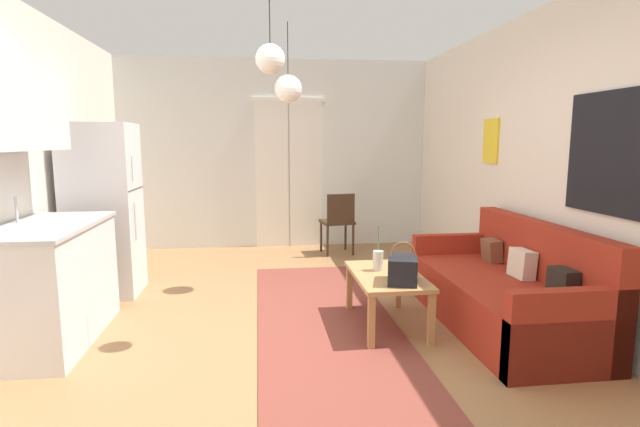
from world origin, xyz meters
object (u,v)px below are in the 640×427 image
object	(u,v)px
pendant_lamp_near	(270,59)
accent_chair	(338,220)
coffee_table	(387,281)
refrigerator	(103,210)
bamboo_vase	(378,260)
couch	(508,294)
handbag	(402,269)
pendant_lamp_far	(288,89)

from	to	relation	value
pendant_lamp_near	accent_chair	bearing A→B (deg)	70.99
coffee_table	pendant_lamp_near	size ratio (longest dim) A/B	1.38
refrigerator	pendant_lamp_near	bearing A→B (deg)	-41.09
bamboo_vase	couch	bearing A→B (deg)	-13.27
handbag	bamboo_vase	bearing A→B (deg)	105.85
coffee_table	handbag	world-z (taller)	handbag
couch	refrigerator	size ratio (longest dim) A/B	1.14
couch	refrigerator	bearing A→B (deg)	159.26
couch	bamboo_vase	distance (m)	1.11
refrigerator	pendant_lamp_far	size ratio (longest dim) A/B	2.19
accent_chair	pendant_lamp_near	world-z (taller)	pendant_lamp_near
refrigerator	pendant_lamp_far	bearing A→B (deg)	-1.66
refrigerator	bamboo_vase	bearing A→B (deg)	-23.65
couch	pendant_lamp_far	xyz separation A→B (m)	(-1.73, 1.31, 1.78)
bamboo_vase	accent_chair	distance (m)	2.50
couch	bamboo_vase	bearing A→B (deg)	166.73
bamboo_vase	accent_chair	xyz separation A→B (m)	(0.07, 2.50, -0.05)
accent_chair	couch	bearing A→B (deg)	102.32
bamboo_vase	accent_chair	size ratio (longest dim) A/B	0.46
couch	refrigerator	world-z (taller)	refrigerator
coffee_table	handbag	distance (m)	0.30
refrigerator	coffee_table	bearing A→B (deg)	-25.35
pendant_lamp_near	pendant_lamp_far	xyz separation A→B (m)	(0.21, 1.38, -0.06)
refrigerator	accent_chair	distance (m)	2.98
pendant_lamp_far	accent_chair	bearing A→B (deg)	62.23
coffee_table	refrigerator	size ratio (longest dim) A/B	0.55
refrigerator	pendant_lamp_far	xyz separation A→B (m)	(1.85, -0.05, 1.20)
couch	handbag	xyz separation A→B (m)	(-0.95, -0.11, 0.28)
refrigerator	pendant_lamp_near	distance (m)	2.52
coffee_table	refrigerator	world-z (taller)	refrigerator
refrigerator	pendant_lamp_far	distance (m)	2.21
refrigerator	accent_chair	world-z (taller)	refrigerator
bamboo_vase	handbag	world-z (taller)	bamboo_vase
refrigerator	couch	bearing A→B (deg)	-20.74
coffee_table	pendant_lamp_near	world-z (taller)	pendant_lamp_near
pendant_lamp_far	pendant_lamp_near	bearing A→B (deg)	-98.79
handbag	coffee_table	bearing A→B (deg)	102.41
couch	refrigerator	distance (m)	3.88
coffee_table	bamboo_vase	distance (m)	0.19
bamboo_vase	accent_chair	bearing A→B (deg)	88.28
coffee_table	pendant_lamp_near	distance (m)	1.98
coffee_table	accent_chair	world-z (taller)	accent_chair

